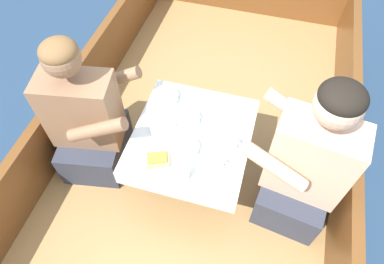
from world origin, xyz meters
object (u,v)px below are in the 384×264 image
Objects in this scene: coffee_cup_port at (219,163)px; person_port at (88,122)px; sandwich at (157,160)px; coffee_cup_starboard at (232,144)px; person_starboard at (305,167)px; tin_can at (184,173)px.

person_port is at bearing 172.40° from coffee_cup_port.
sandwich is 1.57× the size of coffee_cup_starboard.
sandwich is at bearing -150.08° from coffee_cup_starboard.
person_starboard is at bearing -9.36° from person_port.
coffee_cup_port is at bearing 32.98° from tin_can.
sandwich reaches higher than tin_can.
sandwich is (0.50, -0.18, 0.08)m from person_port.
coffee_cup_starboard reaches higher than sandwich.
person_starboard is (1.24, 0.02, 0.03)m from person_port.
person_port is at bearing 160.63° from sandwich.
person_port is 0.69m from tin_can.
tin_can is at bearing 29.29° from person_starboard.
sandwich is at bearing 22.84° from person_starboard.
sandwich is 2.10× the size of tin_can.
person_starboard is 0.39m from coffee_cup_starboard.
coffee_cup_port is (0.31, 0.07, -0.00)m from sandwich.
person_port is at bearing -178.30° from coffee_cup_starboard.
tin_can is at bearing -147.02° from coffee_cup_port.
sandwich is 0.32m from coffee_cup_port.
coffee_cup_port is 0.19m from tin_can.
sandwich is 0.16m from tin_can.
coffee_cup_starboard is at bearing 6.99° from person_starboard.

